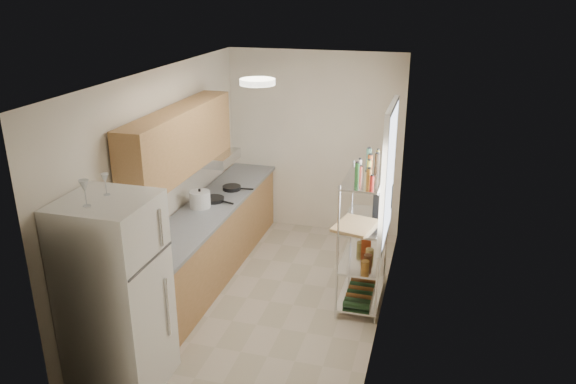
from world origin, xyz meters
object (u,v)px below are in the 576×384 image
object	(u,v)px
refrigerator	(116,296)
frying_pan_large	(214,199)
espresso_machine	(383,199)
rice_cooker	(200,199)
cutting_board	(355,226)

from	to	relation	value
refrigerator	frying_pan_large	bearing A→B (deg)	91.30
espresso_machine	rice_cooker	bearing A→B (deg)	-168.27
frying_pan_large	cutting_board	size ratio (longest dim) A/B	0.53
refrigerator	frying_pan_large	size ratio (longest dim) A/B	6.88
refrigerator	rice_cooker	bearing A→B (deg)	93.62
refrigerator	espresso_machine	world-z (taller)	refrigerator
rice_cooker	cutting_board	xyz separation A→B (m)	(1.94, -0.33, 0.03)
rice_cooker	espresso_machine	size ratio (longest dim) A/B	0.87
refrigerator	espresso_machine	xyz separation A→B (m)	(2.02, 2.30, 0.25)
espresso_machine	frying_pan_large	bearing A→B (deg)	-174.38
frying_pan_large	rice_cooker	bearing A→B (deg)	-93.47
refrigerator	frying_pan_large	distance (m)	2.33
refrigerator	cutting_board	world-z (taller)	refrigerator
refrigerator	frying_pan_large	world-z (taller)	refrigerator
frying_pan_large	cutting_board	bearing A→B (deg)	-1.13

